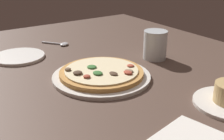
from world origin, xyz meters
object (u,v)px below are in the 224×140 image
Objects in this scene: pizza_main at (101,74)px; water_glass at (155,47)px; side_plate at (19,57)px; spoon at (61,44)px.

pizza_main is 23.82cm from water_glass.
spoon is (-5.45, 17.77, 0.01)cm from side_plate.
pizza_main is at bearing -6.25° from spoon.
side_plate is (-29.83, -13.91, -0.74)cm from pizza_main.
water_glass reaches higher than side_plate.
pizza_main is 1.62× the size of side_plate.
side_plate is 18.59cm from spoon.
water_glass is 36.96cm from spoon.
water_glass is 0.55× the size of side_plate.
spoon is at bearing 173.75° from pizza_main.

